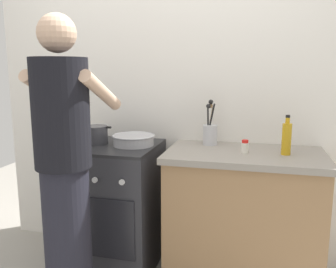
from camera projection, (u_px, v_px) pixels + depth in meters
The scene contains 9 objects.
back_wall at pixel (200, 93), 2.60m from camera, with size 3.20×0.10×2.50m.
countertop at pixel (242, 218), 2.33m from camera, with size 1.00×0.60×0.90m.
stove_range at pixel (115, 206), 2.54m from camera, with size 0.60×0.62×0.90m.
pot at pixel (95, 135), 2.49m from camera, with size 0.24×0.17×0.13m.
mixing_bowl at pixel (133, 139), 2.44m from camera, with size 0.30×0.30×0.07m.
utensil_crock at pixel (210, 132), 2.45m from camera, with size 0.10×0.10×0.32m.
spice_bottle at pixel (245, 147), 2.22m from camera, with size 0.04×0.04×0.08m.
oil_bottle at pixel (287, 138), 2.16m from camera, with size 0.06×0.06×0.25m.
person at pixel (65, 174), 1.92m from camera, with size 0.41×0.50×1.70m.
Camera 1 is at (0.61, -2.09, 1.42)m, focal length 37.68 mm.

